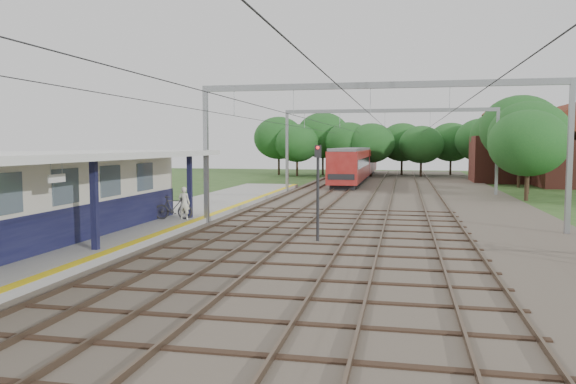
% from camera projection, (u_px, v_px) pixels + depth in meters
% --- Properties ---
extents(ground, '(160.00, 160.00, 0.00)m').
position_uv_depth(ground, '(189.00, 321.00, 12.94)').
color(ground, '#2D4C1E').
rests_on(ground, ground).
extents(ballast_bed, '(18.00, 90.00, 0.10)m').
position_uv_depth(ballast_bed, '(392.00, 199.00, 41.40)').
color(ballast_bed, '#473D33').
rests_on(ballast_bed, ground).
extents(platform, '(5.00, 52.00, 0.35)m').
position_uv_depth(platform, '(153.00, 223.00, 28.10)').
color(platform, gray).
rests_on(platform, ground).
extents(yellow_stripe, '(0.45, 52.00, 0.01)m').
position_uv_depth(yellow_stripe, '(195.00, 220.00, 27.63)').
color(yellow_stripe, yellow).
rests_on(yellow_stripe, platform).
extents(station_building, '(3.41, 18.00, 3.40)m').
position_uv_depth(station_building, '(38.00, 198.00, 21.39)').
color(station_building, beige).
rests_on(station_building, platform).
extents(canopy, '(6.40, 20.00, 3.44)m').
position_uv_depth(canopy, '(46.00, 157.00, 20.06)').
color(canopy, '#101134').
rests_on(canopy, platform).
extents(rail_tracks, '(11.80, 88.00, 0.15)m').
position_uv_depth(rail_tracks, '(358.00, 197.00, 41.89)').
color(rail_tracks, brown).
rests_on(rail_tracks, ballast_bed).
extents(catenary_system, '(17.22, 88.00, 7.00)m').
position_uv_depth(catenary_system, '(383.00, 122.00, 36.46)').
color(catenary_system, gray).
rests_on(catenary_system, ground).
extents(tree_band, '(31.72, 30.88, 8.82)m').
position_uv_depth(tree_band, '(396.00, 138.00, 67.48)').
color(tree_band, '#382619').
rests_on(tree_band, ground).
extents(house_far, '(8.00, 6.12, 8.66)m').
position_uv_depth(house_far, '(511.00, 153.00, 60.17)').
color(house_far, brown).
rests_on(house_far, ground).
extents(person, '(0.60, 0.40, 1.64)m').
position_uv_depth(person, '(184.00, 203.00, 27.95)').
color(person, silver).
rests_on(person, platform).
extents(bicycle, '(1.98, 0.93, 1.15)m').
position_uv_depth(bicycle, '(173.00, 208.00, 27.97)').
color(bicycle, black).
rests_on(bicycle, platform).
extents(train, '(2.76, 34.43, 3.64)m').
position_uv_depth(train, '(358.00, 162.00, 65.07)').
color(train, black).
rests_on(train, ballast_bed).
extents(signal_post, '(0.30, 0.27, 4.05)m').
position_uv_depth(signal_post, '(318.00, 183.00, 23.00)').
color(signal_post, black).
rests_on(signal_post, ground).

